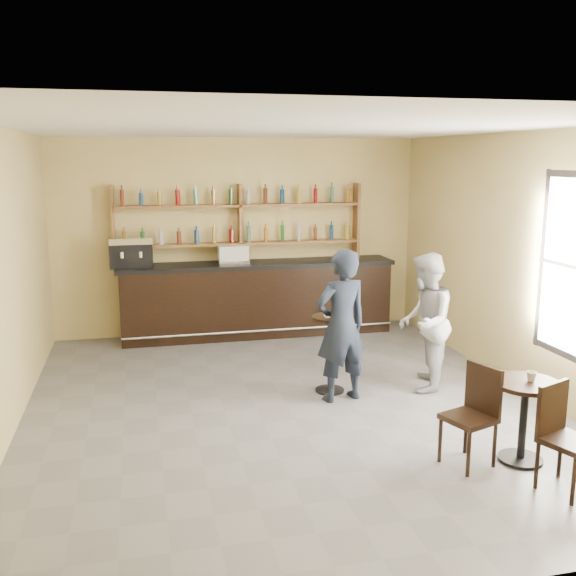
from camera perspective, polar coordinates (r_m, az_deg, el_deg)
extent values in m
plane|color=slate|center=(7.71, -0.09, -10.38)|extent=(7.00, 7.00, 0.00)
plane|color=white|center=(7.16, -0.10, 14.12)|extent=(7.00, 7.00, 0.00)
plane|color=tan|center=(10.67, -4.38, 4.59)|extent=(7.00, 0.00, 7.00)
plane|color=tan|center=(4.03, 11.37, -7.05)|extent=(7.00, 0.00, 7.00)
plane|color=tan|center=(7.22, -23.98, 0.35)|extent=(0.00, 7.00, 7.00)
plane|color=tan|center=(8.46, 20.12, 2.14)|extent=(0.00, 7.00, 7.00)
cube|color=white|center=(7.88, 3.82, -2.51)|extent=(0.15, 0.15, 0.00)
torus|color=#B98443|center=(7.86, 3.91, -2.35)|extent=(0.15, 0.15, 0.05)
imported|color=white|center=(8.00, 4.58, -1.95)|extent=(0.13, 0.13, 0.10)
imported|color=black|center=(7.63, 4.77, -3.38)|extent=(0.75, 0.58, 1.84)
imported|color=white|center=(6.51, 20.82, -7.36)|extent=(0.10, 0.10, 0.09)
imported|color=#9A9A9F|center=(8.16, 12.06, -2.99)|extent=(0.98, 1.06, 1.73)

